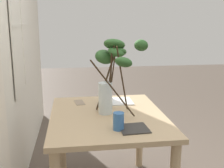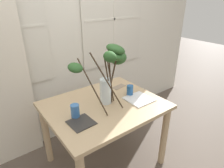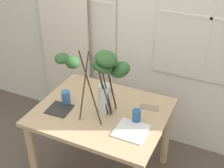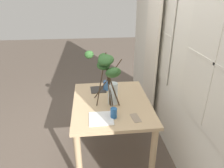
{
  "view_description": "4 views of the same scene",
  "coord_description": "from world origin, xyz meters",
  "px_view_note": "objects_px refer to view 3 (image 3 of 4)",
  "views": [
    {
      "loc": [
        -2.17,
        0.27,
        1.53
      ],
      "look_at": [
        0.04,
        -0.04,
        1.02
      ],
      "focal_mm": 44.84,
      "sensor_mm": 36.0,
      "label": 1
    },
    {
      "loc": [
        -0.96,
        -1.41,
        1.79
      ],
      "look_at": [
        0.09,
        -0.01,
        0.98
      ],
      "focal_mm": 31.14,
      "sensor_mm": 36.0,
      "label": 2
    },
    {
      "loc": [
        1.03,
        -1.98,
        2.43
      ],
      "look_at": [
        0.1,
        -0.0,
        1.08
      ],
      "focal_mm": 50.14,
      "sensor_mm": 36.0,
      "label": 3
    },
    {
      "loc": [
        2.18,
        -0.23,
        2.04
      ],
      "look_at": [
        -0.0,
        0.01,
        1.01
      ],
      "focal_mm": 33.28,
      "sensor_mm": 36.0,
      "label": 4
    }
  ],
  "objects_px": {
    "dining_table": "(102,122)",
    "plate_square_left": "(59,109)",
    "plate_square_right": "(131,131)",
    "drinking_glass_blue_left": "(66,98)",
    "vase_with_branches": "(103,76)",
    "drinking_glass_blue_right": "(136,116)"
  },
  "relations": [
    {
      "from": "drinking_glass_blue_left",
      "to": "drinking_glass_blue_right",
      "type": "distance_m",
      "value": 0.68
    },
    {
      "from": "plate_square_left",
      "to": "plate_square_right",
      "type": "bearing_deg",
      "value": -0.13
    },
    {
      "from": "drinking_glass_blue_left",
      "to": "plate_square_left",
      "type": "xyz_separation_m",
      "value": [
        -0.0,
        -0.11,
        -0.06
      ]
    },
    {
      "from": "plate_square_right",
      "to": "drinking_glass_blue_left",
      "type": "bearing_deg",
      "value": 170.76
    },
    {
      "from": "drinking_glass_blue_left",
      "to": "drinking_glass_blue_right",
      "type": "bearing_deg",
      "value": 2.05
    },
    {
      "from": "drinking_glass_blue_right",
      "to": "plate_square_left",
      "type": "relative_size",
      "value": 0.56
    },
    {
      "from": "drinking_glass_blue_left",
      "to": "plate_square_left",
      "type": "relative_size",
      "value": 0.63
    },
    {
      "from": "plate_square_left",
      "to": "plate_square_right",
      "type": "relative_size",
      "value": 0.79
    },
    {
      "from": "dining_table",
      "to": "drinking_glass_blue_right",
      "type": "relative_size",
      "value": 10.01
    },
    {
      "from": "vase_with_branches",
      "to": "plate_square_right",
      "type": "relative_size",
      "value": 2.58
    },
    {
      "from": "dining_table",
      "to": "vase_with_branches",
      "type": "distance_m",
      "value": 0.51
    },
    {
      "from": "drinking_glass_blue_right",
      "to": "plate_square_left",
      "type": "bearing_deg",
      "value": -168.85
    },
    {
      "from": "vase_with_branches",
      "to": "drinking_glass_blue_left",
      "type": "distance_m",
      "value": 0.5
    },
    {
      "from": "vase_with_branches",
      "to": "plate_square_right",
      "type": "xyz_separation_m",
      "value": [
        0.3,
        -0.1,
        -0.38
      ]
    },
    {
      "from": "dining_table",
      "to": "plate_square_left",
      "type": "bearing_deg",
      "value": -157.02
    },
    {
      "from": "dining_table",
      "to": "plate_square_right",
      "type": "distance_m",
      "value": 0.4
    },
    {
      "from": "dining_table",
      "to": "plate_square_left",
      "type": "xyz_separation_m",
      "value": [
        -0.34,
        -0.15,
        0.13
      ]
    },
    {
      "from": "plate_square_left",
      "to": "plate_square_right",
      "type": "height_order",
      "value": "plate_square_right"
    },
    {
      "from": "dining_table",
      "to": "drinking_glass_blue_left",
      "type": "relative_size",
      "value": 9.02
    },
    {
      "from": "vase_with_branches",
      "to": "drinking_glass_blue_left",
      "type": "height_order",
      "value": "vase_with_branches"
    },
    {
      "from": "vase_with_branches",
      "to": "drinking_glass_blue_right",
      "type": "height_order",
      "value": "vase_with_branches"
    },
    {
      "from": "dining_table",
      "to": "plate_square_right",
      "type": "bearing_deg",
      "value": -23.2
    }
  ]
}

